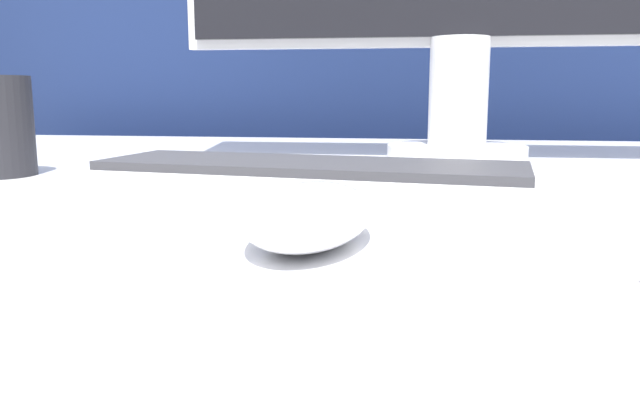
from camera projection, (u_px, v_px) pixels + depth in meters
name	position (u px, v px, depth m)	size (l,w,h in m)	color
partition_panel	(387.00, 182.00, 1.32)	(5.00, 0.03, 1.26)	navy
computer_mouse_near	(310.00, 214.00, 0.36)	(0.08, 0.13, 0.03)	white
keyboard	(310.00, 175.00, 0.57)	(0.43, 0.19, 0.02)	silver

